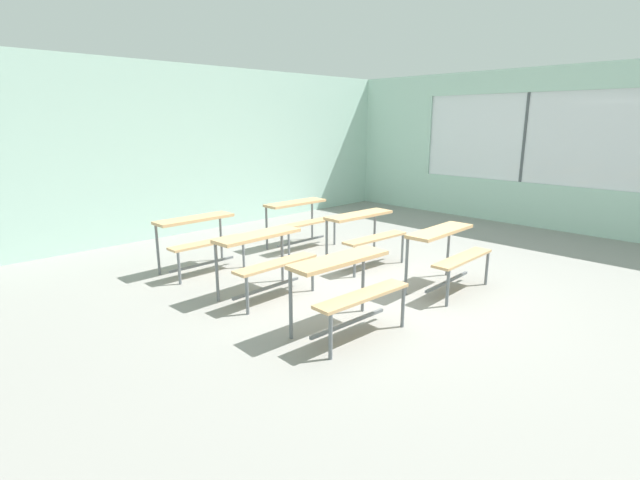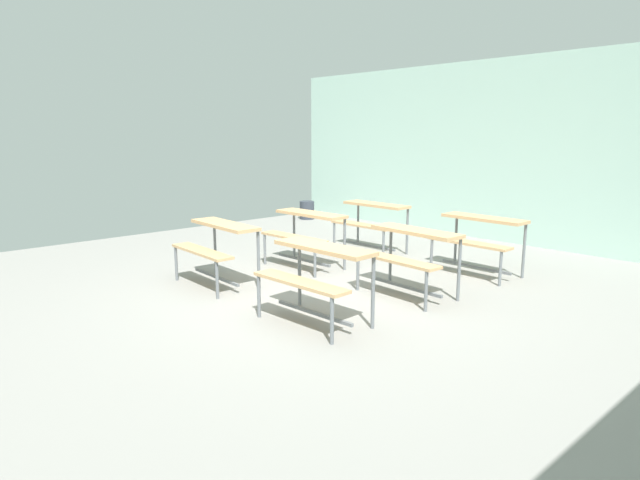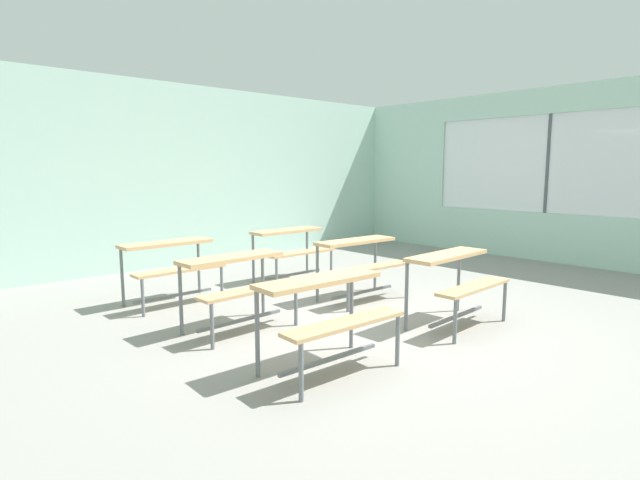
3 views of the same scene
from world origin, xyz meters
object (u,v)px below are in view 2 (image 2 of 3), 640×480
Objects in this scene: desk_bench_r0c0 at (217,239)px; desk_bench_r2c1 at (479,231)px; desk_bench_r1c1 at (409,246)px; desk_bench_r1c0 at (305,226)px; trash_bin at (307,210)px; desk_bench_r2c0 at (371,215)px; desk_bench_r0c1 at (316,265)px.

desk_bench_r0c0 is 1.02× the size of desk_bench_r2c1.
desk_bench_r1c0 is at bearing -177.90° from desk_bench_r1c1.
desk_bench_r1c1 is at bearing -29.86° from trash_bin.
desk_bench_r2c0 is 2.91× the size of trash_bin.
desk_bench_r0c1 is 1.01× the size of desk_bench_r2c0.
desk_bench_r2c0 is at bearing 120.44° from desk_bench_r0c1.
desk_bench_r1c1 is 1.40m from desk_bench_r2c1.
desk_bench_r1c0 is 1.38m from desk_bench_r2c0.
desk_bench_r2c0 is 1.85m from desk_bench_r2c1.
desk_bench_r2c0 is (-1.82, 1.40, 0.00)m from desk_bench_r1c1.
desk_bench_r1c1 is (1.82, 1.33, 0.00)m from desk_bench_r0c0.
desk_bench_r0c1 is 2.95× the size of trash_bin.
desk_bench_r0c0 is at bearing 176.92° from desk_bench_r0c1.
desk_bench_r1c0 is 2.27m from desk_bench_r2c1.
desk_bench_r1c1 is 2.30m from desk_bench_r2c0.
desk_bench_r2c0 is (-0.04, 1.38, 0.00)m from desk_bench_r1c0.
desk_bench_r2c0 reaches higher than trash_bin.
desk_bench_r0c1 is 1.01× the size of desk_bench_r2c1.
desk_bench_r0c0 is 2.95× the size of trash_bin.
desk_bench_r0c1 is 2.76m from desk_bench_r2c1.
desk_bench_r1c1 and desk_bench_r2c1 have the same top height.
desk_bench_r0c1 is at bearing 1.49° from desk_bench_r0c0.
desk_bench_r0c0 and desk_bench_r0c1 have the same top height.
desk_bench_r0c0 is 1.36m from desk_bench_r1c0.
desk_bench_r2c1 is (0.03, 1.40, 0.00)m from desk_bench_r1c1.
desk_bench_r1c1 is 5.68m from trash_bin.
desk_bench_r1c0 is 2.94× the size of trash_bin.
desk_bench_r1c1 is (1.78, -0.02, 0.00)m from desk_bench_r1c0.
desk_bench_r1c1 is at bearing -38.42° from desk_bench_r2c0.
desk_bench_r2c1 is 2.91× the size of trash_bin.
desk_bench_r0c1 and desk_bench_r1c0 have the same top height.
desk_bench_r2c0 and desk_bench_r2c1 have the same top height.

